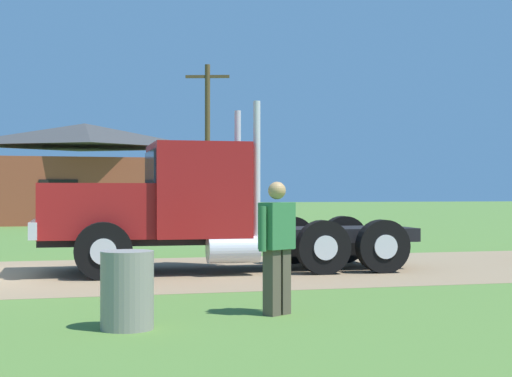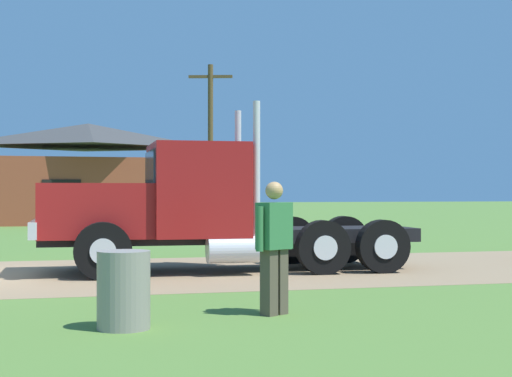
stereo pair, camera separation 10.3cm
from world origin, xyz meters
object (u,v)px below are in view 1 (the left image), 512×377
object	(u,v)px
steel_barrel	(127,290)
shed_building	(85,175)
utility_pole_far	(207,139)
truck_foreground_white	(185,210)
visitor_standing_near	(277,242)

from	to	relation	value
steel_barrel	shed_building	xyz separation A→B (m)	(0.59, 31.59, 2.02)
steel_barrel	utility_pole_far	world-z (taller)	utility_pole_far
truck_foreground_white	visitor_standing_near	size ratio (longest dim) A/B	4.48
steel_barrel	utility_pole_far	size ratio (longest dim) A/B	0.12
visitor_standing_near	steel_barrel	bearing A→B (deg)	-163.60
steel_barrel	shed_building	distance (m)	31.66
visitor_standing_near	shed_building	bearing A→B (deg)	92.63
truck_foreground_white	visitor_standing_near	xyz separation A→B (m)	(0.29, -5.79, -0.28)
steel_barrel	utility_pole_far	bearing A→B (deg)	77.36
truck_foreground_white	shed_building	bearing A→B (deg)	92.57
steel_barrel	visitor_standing_near	bearing A→B (deg)	16.40
visitor_standing_near	utility_pole_far	distance (m)	28.85
truck_foreground_white	shed_building	size ratio (longest dim) A/B	0.79
truck_foreground_white	steel_barrel	world-z (taller)	truck_foreground_white
utility_pole_far	shed_building	bearing A→B (deg)	155.52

